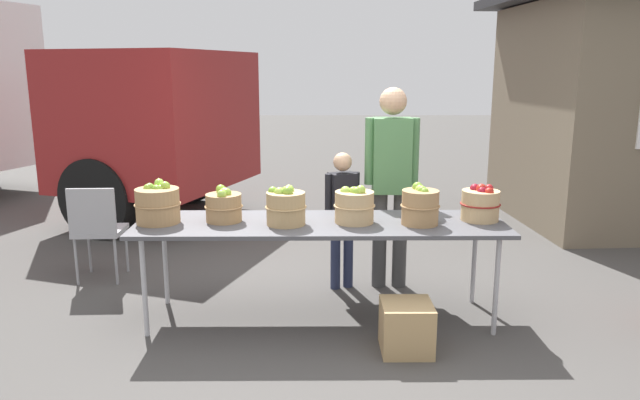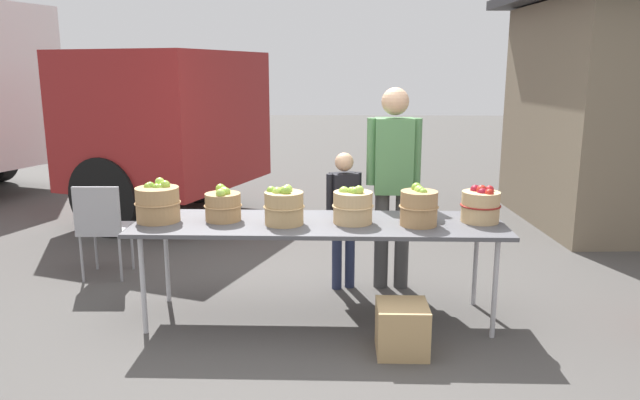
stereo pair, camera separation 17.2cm
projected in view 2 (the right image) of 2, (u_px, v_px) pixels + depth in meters
The scene contains 12 objects.
ground_plane at pixel (319, 318), 4.55m from camera, with size 40.00×40.00×0.00m, color #474442.
market_table at pixel (319, 227), 4.40m from camera, with size 2.70×0.76×0.75m.
apple_basket_green_0 at pixel (158, 203), 4.39m from camera, with size 0.33×0.33×0.31m.
apple_basket_green_1 at pixel (223, 205), 4.42m from camera, with size 0.28×0.28×0.26m.
apple_basket_green_2 at pixel (284, 206), 4.31m from camera, with size 0.30×0.30×0.29m.
apple_basket_green_3 at pixel (353, 206), 4.35m from camera, with size 0.30×0.30×0.28m.
apple_basket_green_4 at pixel (419, 207), 4.28m from camera, with size 0.28×0.28×0.30m.
apple_basket_red_0 at pixel (481, 205), 4.38m from camera, with size 0.29×0.29×0.28m.
vendor_adult at pixel (393, 173), 4.99m from camera, with size 0.45×0.23×1.70m.
child_customer at pixel (344, 210), 5.03m from camera, with size 0.29×0.22×1.17m.
folding_chair at pixel (102, 223), 5.31m from camera, with size 0.41×0.41×0.86m.
produce_crate at pixel (402, 328), 3.97m from camera, with size 0.34×0.34×0.34m, color tan.
Camera 2 is at (0.13, -4.25, 1.85)m, focal length 33.69 mm.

